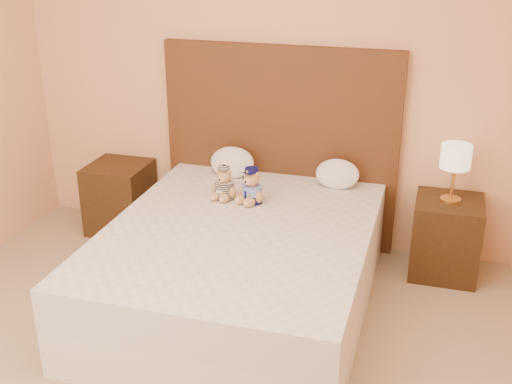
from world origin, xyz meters
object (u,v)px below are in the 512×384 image
nightstand_right (446,237)px  teddy_prisoner (224,183)px  pillow_left (232,161)px  bed (239,267)px  pillow_right (337,173)px  nightstand_left (120,197)px  lamp (456,159)px  teddy_police (252,186)px

nightstand_right → teddy_prisoner: (-1.49, -0.38, 0.39)m
teddy_prisoner → pillow_left: (-0.08, 0.41, 0.01)m
bed → pillow_left: bearing=110.8°
nightstand_right → pillow_left: 1.61m
nightstand_right → pillow_right: (-0.78, 0.03, 0.38)m
nightstand_left → lamp: 2.56m
nightstand_right → pillow_left: pillow_left is taller
nightstand_left → teddy_police: 1.34m
nightstand_left → pillow_right: (1.72, 0.03, 0.38)m
bed → lamp: lamp is taller
nightstand_right → lamp: bearing=180.0°
bed → lamp: (1.25, 0.80, 0.57)m
bed → nightstand_right: (1.25, 0.80, -0.00)m
pillow_left → teddy_police: bearing=-56.8°
nightstand_right → pillow_left: (-1.57, 0.03, 0.39)m
lamp → pillow_right: size_ratio=1.30×
lamp → pillow_right: lamp is taller
teddy_prisoner → pillow_left: size_ratio=0.66×
lamp → teddy_police: size_ratio=1.65×
nightstand_left → pillow_left: size_ratio=1.65×
lamp → teddy_prisoner: size_ratio=1.81×
teddy_police → pillow_right: (0.50, 0.43, -0.01)m
bed → nightstand_left: same height
nightstand_right → lamp: size_ratio=1.38×
teddy_police → pillow_left: size_ratio=0.73×
nightstand_left → nightstand_right: (2.50, 0.00, 0.00)m
nightstand_left → lamp: size_ratio=1.38×
lamp → pillow_right: (-0.78, 0.03, -0.19)m
teddy_prisoner → pillow_right: teddy_prisoner is taller
nightstand_right → teddy_police: teddy_police is taller
teddy_police → pillow_left: (-0.28, 0.43, -0.00)m
bed → pillow_left: (-0.32, 0.83, 0.39)m
nightstand_right → pillow_right: pillow_right is taller
lamp → pillow_left: bearing=178.9°
pillow_left → nightstand_right: bearing=-1.1°
nightstand_right → pillow_right: 0.87m
bed → pillow_right: (0.47, 0.83, 0.38)m
pillow_left → pillow_right: (0.78, 0.00, -0.01)m
lamp → pillow_right: 0.80m
teddy_police → nightstand_right: bearing=41.7°
nightstand_left → teddy_prisoner: (1.01, -0.38, 0.39)m
teddy_prisoner → pillow_right: 0.82m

